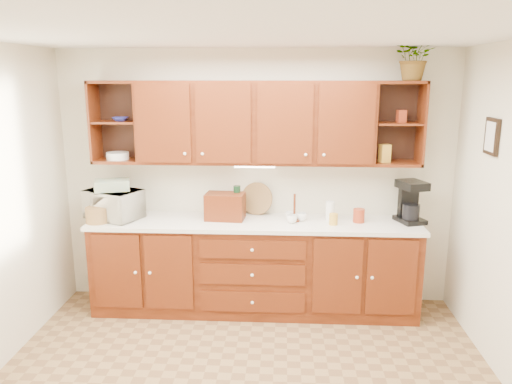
# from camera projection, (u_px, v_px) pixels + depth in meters

# --- Properties ---
(ceiling) EXTENTS (4.00, 4.00, 0.00)m
(ceiling) POSITION_uv_depth(u_px,v_px,m) (240.00, 32.00, 3.13)
(ceiling) COLOR white
(ceiling) RESTS_ON back_wall
(back_wall) EXTENTS (4.00, 0.00, 4.00)m
(back_wall) POSITION_uv_depth(u_px,v_px,m) (256.00, 179.00, 5.13)
(back_wall) COLOR beige
(back_wall) RESTS_ON floor
(base_cabinets) EXTENTS (3.20, 0.60, 0.90)m
(base_cabinets) POSITION_uv_depth(u_px,v_px,m) (254.00, 267.00, 5.03)
(base_cabinets) COLOR #3E1507
(base_cabinets) RESTS_ON floor
(countertop) EXTENTS (3.24, 0.64, 0.04)m
(countertop) POSITION_uv_depth(u_px,v_px,m) (254.00, 223.00, 4.91)
(countertop) COLOR white
(countertop) RESTS_ON base_cabinets
(upper_cabinets) EXTENTS (3.20, 0.33, 0.80)m
(upper_cabinets) POSITION_uv_depth(u_px,v_px,m) (256.00, 122.00, 4.84)
(upper_cabinets) COLOR #3E1507
(upper_cabinets) RESTS_ON back_wall
(undercabinet_light) EXTENTS (0.40, 0.05, 0.02)m
(undercabinet_light) POSITION_uv_depth(u_px,v_px,m) (255.00, 166.00, 4.88)
(undercabinet_light) COLOR white
(undercabinet_light) RESTS_ON upper_cabinets
(framed_picture) EXTENTS (0.03, 0.24, 0.30)m
(framed_picture) POSITION_uv_depth(u_px,v_px,m) (492.00, 136.00, 4.07)
(framed_picture) COLOR black
(framed_picture) RESTS_ON right_wall
(wicker_basket) EXTENTS (0.25, 0.25, 0.15)m
(wicker_basket) POSITION_uv_depth(u_px,v_px,m) (97.00, 215.00, 4.84)
(wicker_basket) COLOR olive
(wicker_basket) RESTS_ON countertop
(microwave) EXTENTS (0.63, 0.54, 0.29)m
(microwave) POSITION_uv_depth(u_px,v_px,m) (113.00, 204.00, 4.97)
(microwave) COLOR silver
(microwave) RESTS_ON countertop
(towel_stack) EXTENTS (0.39, 0.33, 0.10)m
(towel_stack) POSITION_uv_depth(u_px,v_px,m) (112.00, 185.00, 4.92)
(towel_stack) COLOR tan
(towel_stack) RESTS_ON microwave
(wine_bottle) EXTENTS (0.08, 0.08, 0.33)m
(wine_bottle) POSITION_uv_depth(u_px,v_px,m) (237.00, 202.00, 4.98)
(wine_bottle) COLOR black
(wine_bottle) RESTS_ON countertop
(woven_tray) EXTENTS (0.35, 0.19, 0.33)m
(woven_tray) POSITION_uv_depth(u_px,v_px,m) (257.00, 213.00, 5.15)
(woven_tray) COLOR olive
(woven_tray) RESTS_ON countertop
(bread_box) EXTENTS (0.40, 0.27, 0.26)m
(bread_box) POSITION_uv_depth(u_px,v_px,m) (225.00, 206.00, 4.94)
(bread_box) COLOR #3E1507
(bread_box) RESTS_ON countertop
(mug_tree) EXTENTS (0.24, 0.24, 0.28)m
(mug_tree) POSITION_uv_depth(u_px,v_px,m) (294.00, 217.00, 4.89)
(mug_tree) COLOR #3E1507
(mug_tree) RESTS_ON countertop
(canister_red) EXTENTS (0.13, 0.13, 0.13)m
(canister_red) POSITION_uv_depth(u_px,v_px,m) (359.00, 216.00, 4.85)
(canister_red) COLOR #983016
(canister_red) RESTS_ON countertop
(canister_white) EXTENTS (0.10, 0.10, 0.19)m
(canister_white) POSITION_uv_depth(u_px,v_px,m) (330.00, 211.00, 4.90)
(canister_white) COLOR white
(canister_white) RESTS_ON countertop
(canister_yellow) EXTENTS (0.09, 0.09, 0.11)m
(canister_yellow) POSITION_uv_depth(u_px,v_px,m) (333.00, 219.00, 4.77)
(canister_yellow) COLOR gold
(canister_yellow) RESTS_ON countertop
(coffee_maker) EXTENTS (0.30, 0.34, 0.41)m
(coffee_maker) POSITION_uv_depth(u_px,v_px,m) (410.00, 202.00, 4.85)
(coffee_maker) COLOR black
(coffee_maker) RESTS_ON countertop
(bowl_stack) EXTENTS (0.17, 0.17, 0.04)m
(bowl_stack) POSITION_uv_depth(u_px,v_px,m) (120.00, 119.00, 4.89)
(bowl_stack) COLOR navy
(bowl_stack) RESTS_ON upper_cabinets
(plate_stack) EXTENTS (0.27, 0.27, 0.07)m
(plate_stack) POSITION_uv_depth(u_px,v_px,m) (118.00, 156.00, 4.97)
(plate_stack) COLOR white
(plate_stack) RESTS_ON upper_cabinets
(pantry_box_yellow) EXTENTS (0.12, 0.10, 0.17)m
(pantry_box_yellow) POSITION_uv_depth(u_px,v_px,m) (385.00, 153.00, 4.79)
(pantry_box_yellow) COLOR gold
(pantry_box_yellow) RESTS_ON upper_cabinets
(pantry_box_red) EXTENTS (0.09, 0.08, 0.12)m
(pantry_box_red) POSITION_uv_depth(u_px,v_px,m) (401.00, 116.00, 4.74)
(pantry_box_red) COLOR #983016
(pantry_box_red) RESTS_ON upper_cabinets
(potted_plant) EXTENTS (0.42, 0.38, 0.42)m
(potted_plant) POSITION_uv_depth(u_px,v_px,m) (415.00, 57.00, 4.58)
(potted_plant) COLOR #999999
(potted_plant) RESTS_ON upper_cabinets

